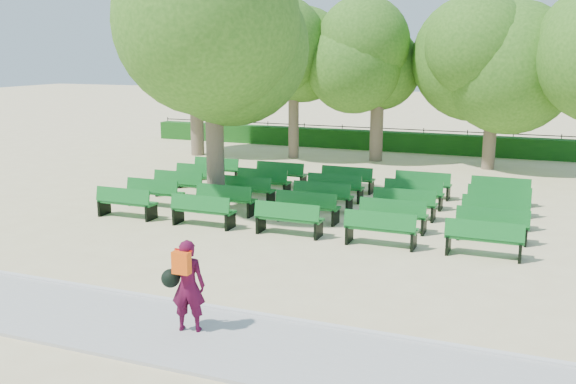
# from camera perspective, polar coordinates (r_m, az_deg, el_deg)

# --- Properties ---
(ground) EXTENTS (120.00, 120.00, 0.00)m
(ground) POSITION_cam_1_polar(r_m,az_deg,el_deg) (17.69, 0.56, -2.78)
(ground) COLOR beige
(paving) EXTENTS (30.00, 2.20, 0.06)m
(paving) POSITION_cam_1_polar(r_m,az_deg,el_deg) (11.47, -13.11, -11.61)
(paving) COLOR #ABABA6
(paving) RESTS_ON ground
(curb) EXTENTS (30.00, 0.12, 0.10)m
(curb) POSITION_cam_1_polar(r_m,az_deg,el_deg) (12.34, -10.06, -9.60)
(curb) COLOR silver
(curb) RESTS_ON ground
(hedge) EXTENTS (26.00, 0.70, 0.90)m
(hedge) POSITION_cam_1_polar(r_m,az_deg,el_deg) (30.84, 9.97, 4.43)
(hedge) COLOR #164F15
(hedge) RESTS_ON ground
(fence) EXTENTS (26.00, 0.10, 1.02)m
(fence) POSITION_cam_1_polar(r_m,az_deg,el_deg) (31.29, 10.09, 3.70)
(fence) COLOR black
(fence) RESTS_ON ground
(tree_line) EXTENTS (21.80, 6.80, 7.04)m
(tree_line) POSITION_cam_1_polar(r_m,az_deg,el_deg) (27.05, 8.20, 2.42)
(tree_line) COLOR #3A6E1D
(tree_line) RESTS_ON ground
(bench_array) EXTENTS (1.76, 0.56, 1.10)m
(bench_array) POSITION_cam_1_polar(r_m,az_deg,el_deg) (19.09, 3.11, -1.38)
(bench_array) COLOR #126822
(bench_array) RESTS_ON ground
(tree_among) EXTENTS (5.77, 5.77, 7.83)m
(tree_among) POSITION_cam_1_polar(r_m,az_deg,el_deg) (18.88, -6.75, 14.10)
(tree_among) COLOR brown
(tree_among) RESTS_ON ground
(person) EXTENTS (0.78, 0.52, 1.58)m
(person) POSITION_cam_1_polar(r_m,az_deg,el_deg) (10.82, -9.03, -8.08)
(person) COLOR #470A25
(person) RESTS_ON ground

